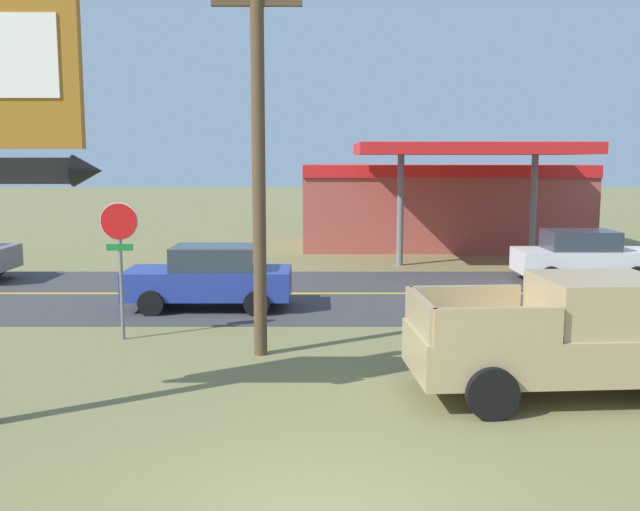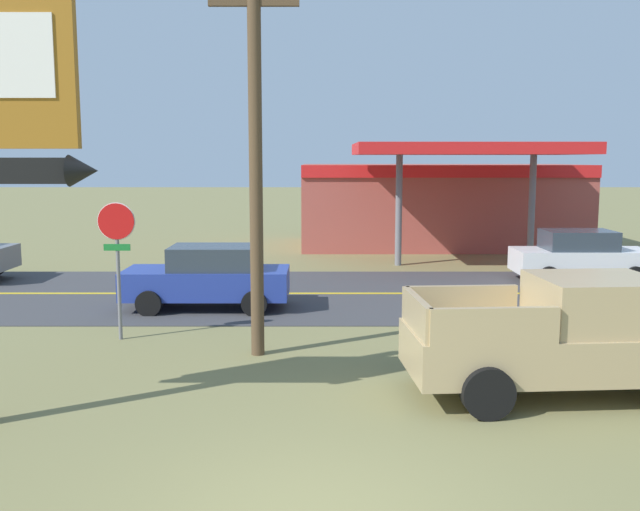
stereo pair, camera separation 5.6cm
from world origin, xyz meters
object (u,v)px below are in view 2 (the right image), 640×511
object	(u,v)px
stop_sign	(120,246)
car_white_mid_lane	(583,256)
utility_pole	(258,135)
car_blue_near_lane	(210,277)
gas_station	(442,203)
pickup_tan_parked_on_lawn	(574,338)

from	to	relation	value
stop_sign	car_white_mid_lane	bearing A→B (deg)	29.90
stop_sign	car_white_mid_lane	world-z (taller)	stop_sign
utility_pole	car_blue_near_lane	bearing A→B (deg)	110.76
utility_pole	car_white_mid_lane	size ratio (longest dim) A/B	1.91
utility_pole	stop_sign	bearing A→B (deg)	158.94
utility_pole	car_blue_near_lane	xyz separation A→B (m)	(-1.65, 4.35, -3.48)
gas_station	pickup_tan_parked_on_lawn	distance (m)	20.09
stop_sign	utility_pole	world-z (taller)	utility_pole
car_blue_near_lane	car_white_mid_lane	bearing A→B (deg)	19.87
gas_station	pickup_tan_parked_on_lawn	world-z (taller)	gas_station
stop_sign	pickup_tan_parked_on_lawn	xyz separation A→B (m)	(8.39, -3.62, -1.06)
pickup_tan_parked_on_lawn	car_white_mid_lane	world-z (taller)	pickup_tan_parked_on_lawn
pickup_tan_parked_on_lawn	car_blue_near_lane	xyz separation A→B (m)	(-6.99, 6.80, -0.13)
gas_station	car_white_mid_lane	size ratio (longest dim) A/B	2.86
pickup_tan_parked_on_lawn	car_white_mid_lane	size ratio (longest dim) A/B	1.27
utility_pole	car_blue_near_lane	size ratio (longest dim) A/B	1.91
gas_station	utility_pole	bearing A→B (deg)	-110.23
gas_station	car_blue_near_lane	size ratio (longest dim) A/B	2.86
stop_sign	utility_pole	bearing A→B (deg)	-21.06
gas_station	car_white_mid_lane	xyz separation A→B (m)	(2.94, -9.23, -1.11)
car_blue_near_lane	car_white_mid_lane	world-z (taller)	same
utility_pole	pickup_tan_parked_on_lawn	distance (m)	6.75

